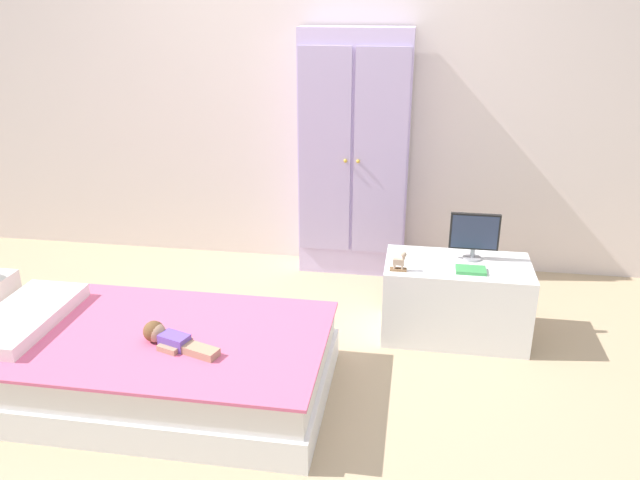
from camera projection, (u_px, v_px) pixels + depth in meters
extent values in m
cube|color=tan|center=(252.00, 379.00, 3.13)|extent=(10.00, 10.00, 0.02)
cube|color=silver|center=(307.00, 64.00, 4.08)|extent=(6.40, 0.05, 2.70)
cube|color=white|center=(154.00, 376.00, 3.01)|extent=(1.66, 0.92, 0.15)
cube|color=silver|center=(151.00, 350.00, 2.95)|extent=(1.62, 0.88, 0.15)
cube|color=#D65B84|center=(150.00, 335.00, 2.92)|extent=(1.65, 0.91, 0.02)
cube|color=white|center=(24.00, 317.00, 3.00)|extent=(0.32, 0.66, 0.06)
cube|color=#6B4CB2|center=(175.00, 341.00, 2.80)|extent=(0.15, 0.12, 0.06)
cube|color=tan|center=(203.00, 349.00, 2.76)|extent=(0.16, 0.08, 0.04)
cube|color=tan|center=(198.00, 353.00, 2.73)|extent=(0.16, 0.08, 0.04)
cube|color=tan|center=(182.00, 339.00, 2.85)|extent=(0.10, 0.06, 0.03)
cube|color=tan|center=(167.00, 350.00, 2.76)|extent=(0.10, 0.06, 0.03)
sphere|color=tan|center=(156.00, 332.00, 2.84)|extent=(0.09, 0.09, 0.09)
sphere|color=brown|center=(154.00, 331.00, 2.85)|extent=(0.10, 0.10, 0.10)
cube|color=silver|center=(354.00, 156.00, 4.08)|extent=(0.70, 0.23, 1.59)
cube|color=#AF9DC9|center=(325.00, 153.00, 3.98)|extent=(0.33, 0.02, 1.31)
cube|color=#AF9DC9|center=(380.00, 155.00, 3.93)|extent=(0.33, 0.02, 1.31)
sphere|color=gold|center=(345.00, 161.00, 3.96)|extent=(0.02, 0.02, 0.02)
sphere|color=gold|center=(358.00, 161.00, 3.95)|extent=(0.02, 0.02, 0.02)
cube|color=white|center=(455.00, 299.00, 3.45)|extent=(0.78, 0.43, 0.43)
cylinder|color=#99999E|center=(472.00, 258.00, 3.43)|extent=(0.10, 0.10, 0.01)
cylinder|color=#99999E|center=(472.00, 253.00, 3.42)|extent=(0.02, 0.02, 0.05)
cube|color=black|center=(475.00, 231.00, 3.37)|extent=(0.26, 0.02, 0.20)
cube|color=#28334C|center=(475.00, 232.00, 3.36)|extent=(0.24, 0.01, 0.18)
cube|color=#8E6642|center=(398.00, 268.00, 3.30)|extent=(0.09, 0.01, 0.01)
cube|color=#8E6642|center=(398.00, 270.00, 3.27)|extent=(0.09, 0.01, 0.01)
cube|color=tan|center=(399.00, 262.00, 3.27)|extent=(0.06, 0.03, 0.03)
cylinder|color=tan|center=(402.00, 266.00, 3.28)|extent=(0.01, 0.01, 0.02)
cylinder|color=tan|center=(402.00, 268.00, 3.27)|extent=(0.01, 0.01, 0.02)
cylinder|color=tan|center=(394.00, 266.00, 3.29)|extent=(0.01, 0.01, 0.02)
cylinder|color=tan|center=(394.00, 267.00, 3.27)|extent=(0.01, 0.01, 0.02)
cylinder|color=tan|center=(404.00, 258.00, 3.26)|extent=(0.02, 0.02, 0.02)
sphere|color=tan|center=(404.00, 255.00, 3.25)|extent=(0.03, 0.03, 0.03)
cube|color=#429E51|center=(471.00, 270.00, 3.27)|extent=(0.15, 0.10, 0.02)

